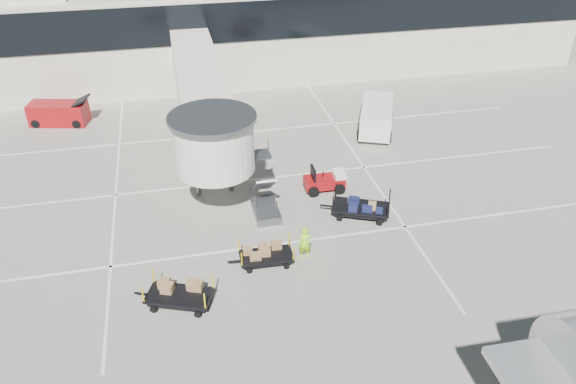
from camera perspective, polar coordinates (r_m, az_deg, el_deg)
name	(u,v)px	position (r m, az deg, el deg)	size (l,w,h in m)	color
ground	(311,264)	(28.99, 2.30, -7.32)	(140.00, 140.00, 0.00)	#9B968A
lane_markings	(265,176)	(36.38, -2.40, 1.67)	(40.00, 30.00, 0.02)	silver
terminal	(226,26)	(53.80, -6.34, 16.43)	(64.00, 12.11, 15.20)	beige
jet_bridge	(204,101)	(36.75, -8.54, 9.11)	(5.70, 20.40, 6.03)	white
baggage_tug	(325,181)	(34.68, 3.81, 1.11)	(2.54, 1.64, 1.64)	maroon
suitcase_cart	(360,208)	(32.42, 7.33, -1.61)	(3.99, 2.79, 1.56)	black
box_cart_near	(269,255)	(28.74, -1.99, -6.46)	(3.35, 1.46, 1.30)	black
box_cart_far	(182,296)	(26.82, -10.71, -10.29)	(3.74, 2.49, 1.45)	black
ground_worker	(305,243)	(28.83, 1.75, -5.23)	(0.67, 0.44, 1.83)	#97ED19
minivan	(377,114)	(42.49, 8.99, 7.80)	(4.10, 5.83, 2.05)	white
belt_loader	(59,113)	(46.49, -22.23, 7.40)	(4.80, 2.72, 2.19)	maroon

